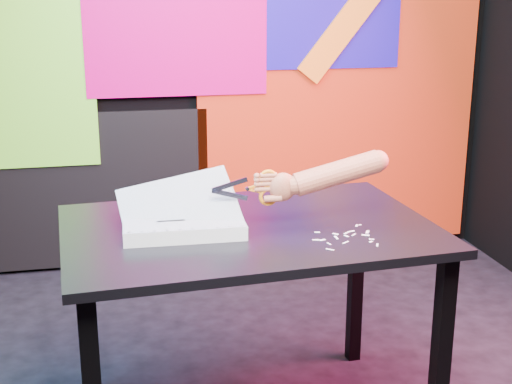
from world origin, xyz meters
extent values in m
cube|color=black|center=(0.00, 1.50, 1.35)|extent=(3.00, 0.01, 2.70)
cube|color=red|center=(0.65, 1.47, 0.85)|extent=(1.60, 0.02, 1.60)
cube|color=#D0006C|center=(-0.25, 1.45, 1.35)|extent=(0.95, 0.02, 0.80)
cube|color=#75F331|center=(-1.05, 1.46, 1.10)|extent=(0.75, 0.02, 1.00)
cube|color=black|center=(-0.75, 1.47, 0.45)|extent=(1.30, 0.02, 0.85)
cube|color=black|center=(-0.75, 0.16, 0.36)|extent=(0.05, 0.05, 0.72)
cube|color=black|center=(0.38, -0.45, 0.36)|extent=(0.05, 0.05, 0.72)
cube|color=black|center=(0.33, 0.23, 0.36)|extent=(0.05, 0.05, 0.72)
cube|color=#262629|center=(-0.19, -0.14, 0.73)|extent=(1.25, 0.88, 0.03)
cube|color=silver|center=(-0.40, -0.14, 0.77)|extent=(0.39, 0.29, 0.04)
cube|color=white|center=(-0.40, -0.14, 0.80)|extent=(0.39, 0.29, 0.00)
cube|color=white|center=(-0.40, -0.14, 0.80)|extent=(0.37, 0.27, 0.12)
cube|color=white|center=(-0.41, -0.13, 0.82)|extent=(0.40, 0.25, 0.20)
cylinder|color=black|center=(-0.58, -0.26, 0.80)|extent=(0.01, 0.01, 0.00)
cylinder|color=black|center=(-0.54, -0.26, 0.80)|extent=(0.01, 0.01, 0.00)
cylinder|color=black|center=(-0.50, -0.27, 0.80)|extent=(0.01, 0.01, 0.00)
cylinder|color=black|center=(-0.47, -0.27, 0.80)|extent=(0.01, 0.01, 0.00)
cylinder|color=black|center=(-0.43, -0.27, 0.80)|extent=(0.01, 0.01, 0.00)
cylinder|color=black|center=(-0.39, -0.27, 0.80)|extent=(0.01, 0.01, 0.00)
cylinder|color=black|center=(-0.35, -0.27, 0.80)|extent=(0.01, 0.01, 0.00)
cylinder|color=black|center=(-0.31, -0.27, 0.80)|extent=(0.01, 0.01, 0.00)
cylinder|color=black|center=(-0.27, -0.27, 0.80)|extent=(0.01, 0.01, 0.00)
cylinder|color=black|center=(-0.24, -0.27, 0.80)|extent=(0.01, 0.01, 0.00)
cylinder|color=black|center=(-0.57, -0.01, 0.80)|extent=(0.01, 0.01, 0.00)
cylinder|color=black|center=(-0.53, -0.01, 0.80)|extent=(0.01, 0.01, 0.00)
cylinder|color=black|center=(-0.50, -0.01, 0.80)|extent=(0.01, 0.01, 0.00)
cylinder|color=black|center=(-0.46, -0.01, 0.80)|extent=(0.01, 0.01, 0.00)
cylinder|color=black|center=(-0.42, -0.01, 0.80)|extent=(0.01, 0.01, 0.00)
cylinder|color=black|center=(-0.38, -0.01, 0.80)|extent=(0.01, 0.01, 0.00)
cylinder|color=black|center=(-0.34, -0.01, 0.80)|extent=(0.01, 0.01, 0.00)
cylinder|color=black|center=(-0.31, -0.01, 0.80)|extent=(0.01, 0.01, 0.00)
cylinder|color=black|center=(-0.27, -0.02, 0.80)|extent=(0.01, 0.01, 0.00)
cylinder|color=black|center=(-0.23, -0.02, 0.80)|extent=(0.01, 0.01, 0.00)
cube|color=black|center=(-0.49, -0.09, 0.80)|extent=(0.07, 0.01, 0.00)
cube|color=black|center=(-0.38, -0.11, 0.80)|extent=(0.05, 0.01, 0.00)
cube|color=black|center=(-0.45, -0.18, 0.80)|extent=(0.09, 0.01, 0.00)
cube|color=#9699B9|center=(-0.25, -0.15, 0.90)|extent=(0.12, 0.01, 0.05)
cube|color=#9699B9|center=(-0.25, -0.15, 0.86)|extent=(0.12, 0.01, 0.05)
cylinder|color=#9699B9|center=(-0.19, -0.16, 0.88)|extent=(0.01, 0.01, 0.01)
cube|color=orange|center=(-0.17, -0.16, 0.87)|extent=(0.04, 0.01, 0.02)
cube|color=orange|center=(-0.17, -0.16, 0.89)|extent=(0.04, 0.01, 0.02)
torus|color=orange|center=(-0.13, -0.16, 0.91)|extent=(0.06, 0.01, 0.06)
torus|color=orange|center=(-0.13, -0.16, 0.85)|extent=(0.06, 0.01, 0.06)
ellipsoid|color=#B26C45|center=(-0.08, -0.16, 0.88)|extent=(0.09, 0.05, 0.10)
cylinder|color=#B26C45|center=(-0.13, -0.16, 0.88)|extent=(0.07, 0.02, 0.02)
cylinder|color=#B26C45|center=(-0.13, -0.16, 0.89)|extent=(0.07, 0.02, 0.02)
cylinder|color=#B26C45|center=(-0.13, -0.16, 0.91)|extent=(0.06, 0.02, 0.02)
cylinder|color=#B26C45|center=(-0.13, -0.16, 0.92)|extent=(0.05, 0.02, 0.02)
cylinder|color=#B26C45|center=(-0.11, -0.17, 0.85)|extent=(0.06, 0.04, 0.03)
cylinder|color=#B26C45|center=(-0.03, -0.16, 0.88)|extent=(0.06, 0.06, 0.06)
cylinder|color=#B26C45|center=(0.10, -0.16, 0.92)|extent=(0.30, 0.09, 0.14)
sphere|color=#B26C45|center=(0.24, -0.17, 0.95)|extent=(0.07, 0.07, 0.07)
cube|color=silver|center=(0.16, -0.35, 0.75)|extent=(0.02, 0.01, 0.00)
cube|color=silver|center=(0.02, -0.36, 0.75)|extent=(0.01, 0.02, 0.00)
cube|color=silver|center=(0.01, -0.41, 0.75)|extent=(0.02, 0.02, 0.00)
cube|color=silver|center=(0.15, -0.37, 0.75)|extent=(0.02, 0.01, 0.00)
cube|color=silver|center=(0.12, -0.30, 0.75)|extent=(0.02, 0.02, 0.00)
cube|color=silver|center=(0.16, -0.21, 0.75)|extent=(0.02, 0.02, 0.00)
cube|color=silver|center=(0.06, -0.31, 0.75)|extent=(0.01, 0.03, 0.00)
cube|color=silver|center=(0.07, -0.36, 0.75)|extent=(0.03, 0.02, 0.00)
cube|color=silver|center=(0.16, -0.40, 0.75)|extent=(0.01, 0.02, 0.00)
cube|color=silver|center=(0.09, -0.31, 0.75)|extent=(0.01, 0.02, 0.00)
cube|color=silver|center=(0.12, -0.27, 0.75)|extent=(0.03, 0.02, 0.00)
cube|color=silver|center=(0.17, -0.21, 0.75)|extent=(0.01, 0.01, 0.00)
cube|color=silver|center=(0.01, -0.25, 0.75)|extent=(0.02, 0.01, 0.00)
cube|color=silver|center=(0.16, -0.31, 0.75)|extent=(0.03, 0.02, 0.00)
cube|color=silver|center=(0.10, -0.28, 0.75)|extent=(0.02, 0.02, 0.00)
cube|color=silver|center=(0.17, -0.28, 0.75)|extent=(0.02, 0.03, 0.00)
cube|color=silver|center=(-0.01, -0.32, 0.75)|extent=(0.02, 0.01, 0.00)
cube|color=silver|center=(0.01, -0.32, 0.75)|extent=(0.02, 0.01, 0.00)
cube|color=silver|center=(0.07, -0.28, 0.75)|extent=(0.02, 0.02, 0.00)
camera|label=1|loc=(-0.62, -2.32, 1.51)|focal=50.00mm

